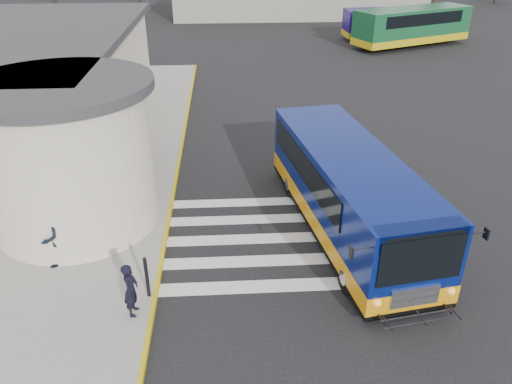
{
  "coord_description": "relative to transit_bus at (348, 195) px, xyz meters",
  "views": [
    {
      "loc": [
        -1.95,
        -14.24,
        9.08
      ],
      "look_at": [
        -1.11,
        -0.5,
        1.57
      ],
      "focal_mm": 35.0,
      "sensor_mm": 36.0,
      "label": 1
    }
  ],
  "objects": [
    {
      "name": "ground",
      "position": [
        -1.87,
        0.41,
        -1.32
      ],
      "size": [
        140.0,
        140.0,
        0.0
      ],
      "primitive_type": "plane",
      "color": "black",
      "rests_on": "ground"
    },
    {
      "name": "pedestrian_a",
      "position": [
        -6.37,
        -3.81,
        -0.42
      ],
      "size": [
        0.39,
        0.57,
        1.51
      ],
      "primitive_type": "imported",
      "rotation": [
        0.0,
        0.0,
        1.51
      ],
      "color": "black",
      "rests_on": "sidewalk"
    },
    {
      "name": "crosswalk",
      "position": [
        -2.37,
        -0.39,
        -1.32
      ],
      "size": [
        8.0,
        5.35,
        0.01
      ],
      "color": "silver",
      "rests_on": "ground"
    },
    {
      "name": "far_bus_b",
      "position": [
        11.28,
        26.99,
        0.35
      ],
      "size": [
        10.26,
        6.51,
        2.57
      ],
      "rotation": [
        0.0,
        0.0,
        1.98
      ],
      "color": "#154F2A",
      "rests_on": "ground"
    },
    {
      "name": "transit_bus",
      "position": [
        0.0,
        0.0,
        0.0
      ],
      "size": [
        4.43,
        10.06,
        2.76
      ],
      "rotation": [
        0.0,
        0.0,
        0.16
      ],
      "color": "#08155D",
      "rests_on": "ground"
    },
    {
      "name": "pedestrian_b",
      "position": [
        -9.03,
        -1.52,
        -0.24
      ],
      "size": [
        0.75,
        0.94,
        1.87
      ],
      "primitive_type": "imported",
      "rotation": [
        0.0,
        0.0,
        -1.62
      ],
      "color": "black",
      "rests_on": "sidewalk"
    },
    {
      "name": "sidewalk",
      "position": [
        -10.87,
        4.41,
        -1.25
      ],
      "size": [
        10.0,
        34.0,
        0.15
      ],
      "primitive_type": "cube",
      "color": "gray",
      "rests_on": "ground"
    },
    {
      "name": "bollard",
      "position": [
        -6.07,
        -3.16,
        -0.55
      ],
      "size": [
        0.1,
        0.1,
        1.24
      ],
      "primitive_type": "cylinder",
      "color": "black",
      "rests_on": "sidewalk"
    },
    {
      "name": "curb_strip",
      "position": [
        -5.92,
        4.41,
        -1.24
      ],
      "size": [
        0.12,
        34.0,
        0.16
      ],
      "primitive_type": "cube",
      "color": "gold",
      "rests_on": "ground"
    },
    {
      "name": "station_building",
      "position": [
        -12.71,
        7.31,
        1.24
      ],
      "size": [
        12.7,
        18.7,
        4.8
      ],
      "color": "beige",
      "rests_on": "ground"
    },
    {
      "name": "far_bus_a",
      "position": [
        10.65,
        29.68,
        0.09
      ],
      "size": [
        8.55,
        2.78,
        2.18
      ],
      "rotation": [
        0.0,
        0.0,
        1.62
      ],
      "color": "#19075C",
      "rests_on": "ground"
    }
  ]
}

